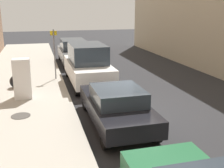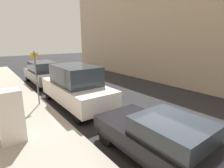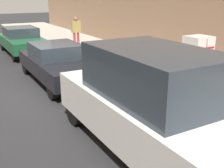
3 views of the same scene
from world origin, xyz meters
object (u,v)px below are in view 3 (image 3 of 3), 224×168
(discarded_refrigerator, at_px, (196,64))
(pedestrian_walking_far, at_px, (76,30))
(parked_sedan_dark, at_px, (58,62))
(parked_sedan_green, at_px, (22,40))
(parked_van_white, at_px, (153,103))

(discarded_refrigerator, relative_size, pedestrian_walking_far, 1.01)
(parked_sedan_dark, bearing_deg, discarded_refrigerator, 132.26)
(pedestrian_walking_far, distance_m, parked_sedan_dark, 6.10)
(pedestrian_walking_far, height_order, parked_sedan_green, pedestrian_walking_far)
(parked_sedan_green, distance_m, parked_sedan_dark, 5.77)
(parked_van_white, bearing_deg, parked_sedan_dark, -90.00)
(pedestrian_walking_far, height_order, parked_van_white, parked_van_white)
(discarded_refrigerator, bearing_deg, parked_sedan_green, -70.75)
(discarded_refrigerator, relative_size, parked_sedan_dark, 0.39)
(discarded_refrigerator, height_order, pedestrian_walking_far, discarded_refrigerator)
(parked_sedan_dark, bearing_deg, parked_van_white, 90.00)
(discarded_refrigerator, distance_m, parked_sedan_dark, 4.87)
(parked_sedan_dark, bearing_deg, pedestrian_walking_far, -119.04)
(discarded_refrigerator, bearing_deg, parked_sedan_dark, -47.74)
(pedestrian_walking_far, xyz_separation_m, parked_sedan_dark, (2.95, 5.32, -0.44))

